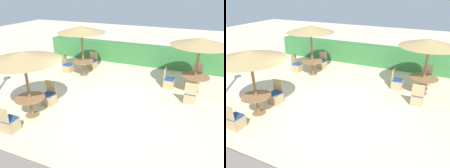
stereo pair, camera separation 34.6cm
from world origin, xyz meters
The scene contains 15 objects.
ground_plane centered at (0.00, 0.00, 0.00)m, with size 40.00×40.00×0.00m, color beige.
hedge_row centered at (0.00, 5.92, 0.60)m, with size 13.00×0.70×1.19m, color #387A3D.
parasol_back_left centered at (-2.68, 3.05, 2.39)m, with size 2.42×2.42×2.56m.
round_table_back_left centered at (-2.68, 3.05, 0.60)m, with size 1.10×1.10×0.75m.
patio_chair_back_left_west centered at (-3.70, 3.06, 0.26)m, with size 0.46×0.46×0.93m.
patio_chair_back_left_north centered at (-2.74, 4.13, 0.26)m, with size 0.46×0.46×0.93m.
parasol_front_left centered at (-2.36, -1.25, 2.22)m, with size 2.47×2.47×2.39m.
round_table_front_left centered at (-2.36, -1.25, 0.57)m, with size 1.03×1.03×0.73m.
patio_chair_front_left_south centered at (-2.36, -2.27, 0.26)m, with size 0.46×0.46×0.93m.
patio_chair_front_left_north centered at (-2.33, -0.31, 0.26)m, with size 0.46×0.46×0.93m.
parasol_back_right centered at (2.86, 3.12, 2.24)m, with size 2.43×2.43×2.42m.
round_table_back_right centered at (2.86, 3.12, 0.62)m, with size 1.20×1.20×0.75m.
patio_chair_back_right_north centered at (2.90, 4.22, 0.26)m, with size 0.46×0.46×0.93m.
patio_chair_back_right_south centered at (2.80, 2.00, 0.26)m, with size 0.46×0.46×0.93m.
patio_chair_back_right_west centered at (1.76, 3.14, 0.26)m, with size 0.46×0.46×0.93m.
Camera 2 is at (3.30, -6.25, 4.25)m, focal length 35.00 mm.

